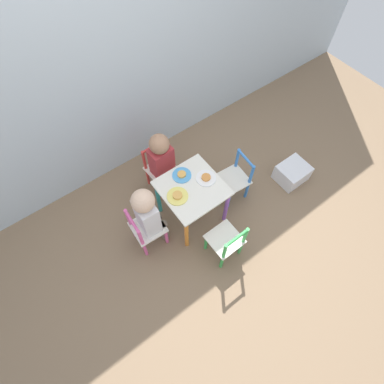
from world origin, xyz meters
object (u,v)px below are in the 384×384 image
chair_red (160,169)px  chair_green (226,242)px  plate_right (206,178)px  plate_back (182,175)px  child_back (162,160)px  storage_bin (292,173)px  chair_blue (235,179)px  kids_table (192,193)px  chair_pink (146,229)px  plate_left (177,196)px  child_left (148,213)px

chair_red → chair_green: size_ratio=1.00×
plate_right → plate_back: bearing=135.0°
child_back → storage_bin: 1.32m
chair_blue → plate_right: 0.41m
kids_table → child_back: child_back is taller
chair_blue → plate_back: (-0.47, 0.18, 0.26)m
chair_green → plate_back: bearing=-90.2°
chair_pink → plate_back: size_ratio=3.18×
plate_right → storage_bin: 1.03m
kids_table → plate_left: 0.18m
chair_red → child_back: (0.00, -0.06, 0.20)m
child_left → storage_bin: (1.47, -0.28, -0.38)m
chair_blue → storage_bin: bearing=74.0°
kids_table → child_back: size_ratio=0.68×
chair_green → chair_red: bearing=-88.7°
chair_blue → plate_back: 0.56m
chair_red → plate_right: size_ratio=3.02×
chair_pink → child_left: child_left is taller
chair_blue → plate_back: size_ratio=3.18×
child_left → kids_table: bearing=-90.0°
chair_green → child_left: 0.68m
plate_back → storage_bin: size_ratio=0.55×
plate_back → plate_right: (0.14, -0.14, 0.00)m
plate_back → storage_bin: bearing=-21.0°
chair_pink → storage_bin: (1.52, -0.28, -0.16)m
child_back → plate_left: bearing=-109.8°
plate_left → plate_back: same height
chair_blue → plate_right: size_ratio=3.02×
child_left → chair_pink: bearing=90.0°
plate_left → plate_right: size_ratio=1.03×
chair_red → chair_pink: bearing=-138.1°
plate_left → chair_blue: bearing=-3.6°
plate_left → kids_table: bearing=-0.0°
kids_table → chair_red: 0.49m
chair_pink → child_left: 0.24m
chair_green → storage_bin: size_ratio=1.74×
chair_pink → chair_green: 0.68m
chair_red → storage_bin: size_ratio=1.74×
child_left → plate_left: child_left is taller
plate_left → storage_bin: (1.20, -0.26, -0.41)m
plate_left → plate_back: size_ratio=1.08×
chair_red → plate_left: bearing=-107.4°
chair_red → plate_back: plate_back is taller
chair_red → plate_left: (-0.12, -0.47, 0.26)m
chair_blue → plate_left: 0.66m
child_back → plate_right: child_back is taller
chair_red → child_back: 0.21m
chair_pink → chair_green: (0.47, -0.49, 0.00)m
chair_blue → chair_green: same height
plate_back → child_left: bearing=-163.2°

